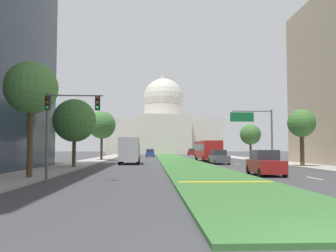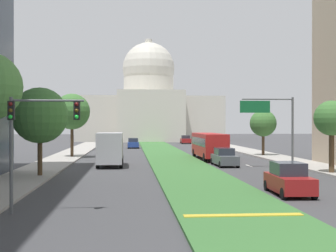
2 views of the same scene
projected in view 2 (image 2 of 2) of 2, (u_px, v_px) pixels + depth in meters
name	position (u px, v px, depth m)	size (l,w,h in m)	color
ground_plane	(165.00, 154.00, 63.77)	(260.00, 260.00, 0.00)	#3D3D3F
grass_median	(169.00, 156.00, 58.13)	(5.63, 101.77, 0.14)	#386B33
median_curb_nose	(243.00, 215.00, 19.79)	(5.07, 0.50, 0.04)	gold
lane_dashes_right	(232.00, 160.00, 52.77)	(0.16, 55.51, 0.01)	silver
sidewalk_left	(59.00, 160.00, 51.49)	(4.00, 101.77, 0.15)	#9E9991
sidewalk_right	(282.00, 159.00, 53.51)	(4.00, 101.77, 0.15)	#9E9991
capitol_building	(149.00, 108.00, 119.31)	(34.77, 28.76, 25.73)	beige
traffic_light_near_left	(31.00, 129.00, 20.91)	(3.34, 0.35, 5.20)	#515456
overhead_guide_sign	(274.00, 117.00, 43.23)	(5.05, 0.20, 6.50)	#515456
street_tree_left_mid	(40.00, 116.00, 35.41)	(4.22, 4.22, 6.77)	#4C3823
street_tree_right_mid	(332.00, 119.00, 37.46)	(2.82, 2.82, 5.90)	#4C3823
street_tree_left_far	(72.00, 112.00, 56.11)	(4.29, 4.29, 7.67)	#4C3823
street_tree_right_far	(263.00, 123.00, 58.81)	(3.32, 3.32, 5.79)	#4C3823
sedan_lead_stopped	(289.00, 180.00, 26.58)	(1.99, 4.36, 1.83)	maroon
sedan_midblock	(224.00, 158.00, 44.91)	(1.96, 4.74, 1.74)	#4C5156
sedan_distant	(216.00, 148.00, 62.94)	(2.06, 4.74, 1.68)	brown
sedan_far_horizon	(133.00, 143.00, 78.78)	(1.89, 4.23, 1.70)	navy
sedan_very_far	(186.00, 140.00, 97.24)	(2.07, 4.27, 1.73)	maroon
box_truck_delivery	(110.00, 149.00, 44.35)	(2.40, 6.40, 3.20)	brown
city_bus	(209.00, 144.00, 53.48)	(2.62, 11.00, 2.95)	#B21E1E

